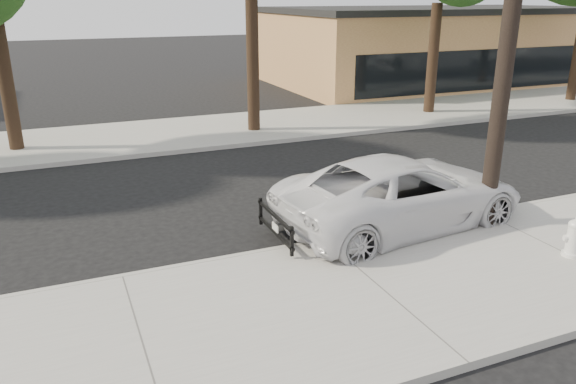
% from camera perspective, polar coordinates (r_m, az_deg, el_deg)
% --- Properties ---
extents(ground, '(120.00, 120.00, 0.00)m').
position_cam_1_polar(ground, '(13.29, -0.31, -1.99)').
color(ground, black).
rests_on(ground, ground).
extents(near_sidewalk, '(90.00, 4.40, 0.15)m').
position_cam_1_polar(near_sidewalk, '(9.80, 9.52, -10.03)').
color(near_sidewalk, gray).
rests_on(near_sidewalk, ground).
extents(far_sidewalk, '(90.00, 5.00, 0.15)m').
position_cam_1_polar(far_sidewalk, '(21.04, -9.27, 6.04)').
color(far_sidewalk, gray).
rests_on(far_sidewalk, ground).
extents(curb_near, '(90.00, 0.12, 0.16)m').
position_cam_1_polar(curb_near, '(11.50, 3.71, -5.16)').
color(curb_near, '#9E9B93').
rests_on(curb_near, ground).
extents(building_main, '(18.00, 10.00, 4.00)m').
position_cam_1_polar(building_main, '(34.51, 14.65, 14.07)').
color(building_main, '#A86F46').
rests_on(building_main, ground).
extents(utility_pole, '(1.40, 0.34, 9.00)m').
position_cam_1_polar(utility_pole, '(12.08, 21.87, 17.38)').
color(utility_pole, black).
rests_on(utility_pole, near_sidewalk).
extents(police_cruiser, '(5.92, 3.21, 1.58)m').
position_cam_1_polar(police_cruiser, '(12.44, 11.47, -0.05)').
color(police_cruiser, silver).
rests_on(police_cruiser, ground).
extents(fire_hydrant, '(0.39, 0.35, 0.73)m').
position_cam_1_polar(fire_hydrant, '(11.92, 27.03, -4.23)').
color(fire_hydrant, white).
rests_on(fire_hydrant, near_sidewalk).
extents(traffic_cone, '(0.43, 0.43, 0.70)m').
position_cam_1_polar(traffic_cone, '(12.35, 15.45, -2.01)').
color(traffic_cone, orange).
rests_on(traffic_cone, near_sidewalk).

